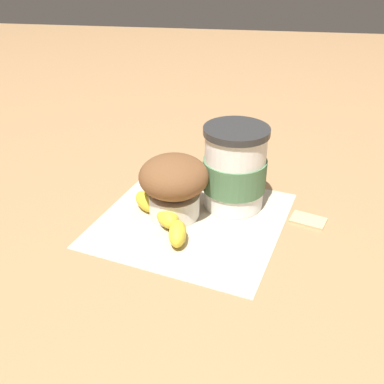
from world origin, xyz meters
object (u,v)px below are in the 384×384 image
coffee_cup (235,169)px  banana (164,216)px  muffin (174,183)px  sugar_packet (308,219)px

coffee_cup → banana: bearing=-52.4°
coffee_cup → muffin: size_ratio=1.25×
sugar_packet → coffee_cup: bearing=-105.2°
banana → sugar_packet: banana is taller
banana → sugar_packet: bearing=101.5°
sugar_packet → banana: bearing=-78.5°
coffee_cup → sugar_packet: (0.03, 0.11, -0.06)m
muffin → coffee_cup: bearing=117.0°
muffin → sugar_packet: bearing=93.6°
coffee_cup → muffin: (0.04, -0.09, -0.01)m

